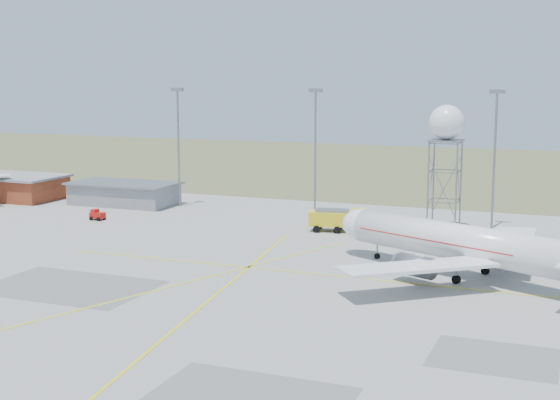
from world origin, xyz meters
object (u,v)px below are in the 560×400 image
at_px(baggage_tug, 97,216).
at_px(fire_truck, 340,221).
at_px(airliner_main, 461,243).
at_px(radar_tower, 445,160).

bearing_deg(baggage_tug, fire_truck, 9.54).
distance_m(airliner_main, baggage_tug, 60.63).
relative_size(fire_truck, baggage_tug, 3.93).
bearing_deg(fire_truck, airliner_main, -54.23).
bearing_deg(radar_tower, fire_truck, -152.76).
bearing_deg(airliner_main, fire_truck, -19.52).
bearing_deg(airliner_main, baggage_tug, 10.75).
distance_m(airliner_main, radar_tower, 28.41).
distance_m(radar_tower, fire_truck, 17.67).
relative_size(airliner_main, radar_tower, 1.90).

